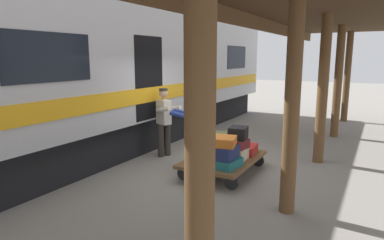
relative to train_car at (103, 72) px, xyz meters
name	(u,v)px	position (x,y,z in m)	size (l,w,h in m)	color
ground_plane	(217,167)	(-3.34, 0.00, -2.06)	(60.00, 60.00, 0.00)	gray
platform_canopy	(312,13)	(-5.21, 0.00, 1.19)	(3.20, 15.90, 3.56)	brown
train_car	(103,72)	(0.00, 0.00, 0.00)	(3.02, 16.15, 4.00)	#B7BABF
luggage_cart	(223,160)	(-3.61, 0.29, -1.77)	(1.31, 1.99, 0.34)	brown
suitcase_slate_roller	(211,151)	(-3.32, 0.29, -1.63)	(0.41, 0.57, 0.19)	#4C515B
suitcase_gray_aluminum	(221,145)	(-3.32, -0.26, -1.61)	(0.43, 0.53, 0.22)	#9EA0A5
suitcase_teal_softside	(226,163)	(-3.90, 0.84, -1.64)	(0.48, 0.57, 0.17)	#1E666B
suitcase_red_plastic	(245,149)	(-3.90, -0.26, -1.63)	(0.45, 0.63, 0.18)	#AD231E
suitcase_cream_canvas	(236,154)	(-3.90, 0.29, -1.60)	(0.41, 0.59, 0.25)	beige
suitcase_brown_leather	(199,156)	(-3.32, 0.84, -1.60)	(0.36, 0.52, 0.25)	brown
suitcase_navy_fabric	(225,152)	(-3.89, 0.84, -1.43)	(0.38, 0.52, 0.25)	navy
suitcase_olive_duffel	(221,136)	(-3.29, -0.29, -1.41)	(0.43, 0.38, 0.18)	brown
suitcase_maroon_trunk	(236,144)	(-3.91, 0.31, -1.38)	(0.39, 0.46, 0.20)	maroon
suitcase_black_hardshell	(238,133)	(-3.93, 0.27, -1.15)	(0.35, 0.42, 0.25)	black
suitcase_orange_carryall	(224,141)	(-3.86, 0.83, -1.22)	(0.44, 0.50, 0.17)	#CC6B23
suitcase_tan_vintage	(210,142)	(-3.30, 0.30, -1.41)	(0.33, 0.53, 0.24)	tan
porter_in_overalls	(192,128)	(-2.88, 0.34, -1.14)	(0.73, 0.57, 1.70)	navy
porter_by_door	(164,120)	(-1.81, -0.15, -1.14)	(0.74, 0.59, 1.70)	#332D28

